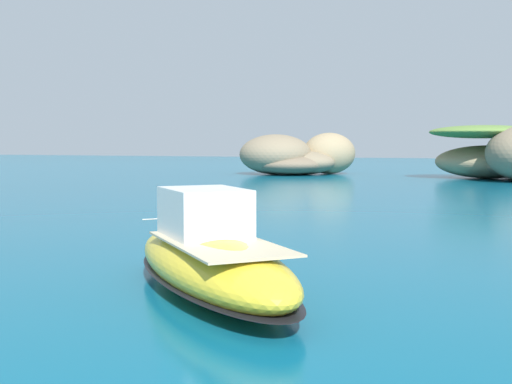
{
  "coord_description": "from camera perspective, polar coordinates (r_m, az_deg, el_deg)",
  "views": [
    {
      "loc": [
        9.03,
        -2.79,
        4.29
      ],
      "look_at": [
        -0.36,
        19.24,
        2.45
      ],
      "focal_mm": 43.19,
      "sensor_mm": 36.0,
      "label": 1
    }
  ],
  "objects": [
    {
      "name": "islet_small",
      "position": [
        89.77,
        3.63,
        3.15
      ],
      "size": [
        19.08,
        17.22,
        6.06
      ],
      "color": "#9E8966",
      "rests_on": "ground"
    },
    {
      "name": "motorboat_yellow",
      "position": [
        17.96,
        -4.32,
        -6.15
      ],
      "size": [
        9.57,
        9.27,
        3.02
      ],
      "color": "yellow",
      "rests_on": "ground"
    }
  ]
}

